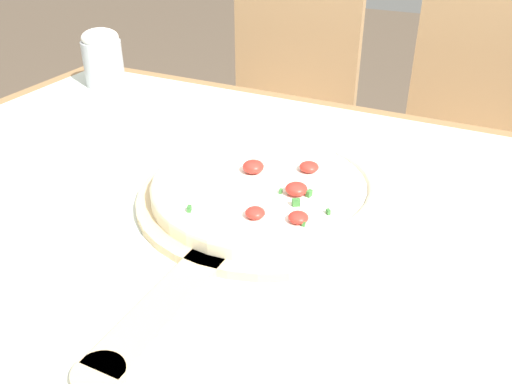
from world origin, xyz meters
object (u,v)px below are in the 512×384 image
flour_cup (103,57)px  chair_right (471,153)px  chair_left (284,118)px  pizza (266,185)px  pizza_peel (259,205)px

flour_cup → chair_right: bearing=34.1°
chair_left → flour_cup: 0.62m
chair_left → chair_right: size_ratio=1.00×
pizza → chair_right: size_ratio=0.36×
chair_left → flour_cup: size_ratio=7.23×
pizza → chair_right: (0.22, 0.80, -0.25)m
pizza_peel → chair_right: 0.88m
chair_right → flour_cup: chair_right is taller
chair_right → pizza_peel: bearing=-106.6°
pizza → flour_cup: (-0.53, 0.29, 0.04)m
chair_right → flour_cup: 0.94m
pizza → chair_left: 0.89m
pizza → chair_left: chair_left is taller
pizza → chair_left: size_ratio=0.36×
chair_right → flour_cup: size_ratio=7.23×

